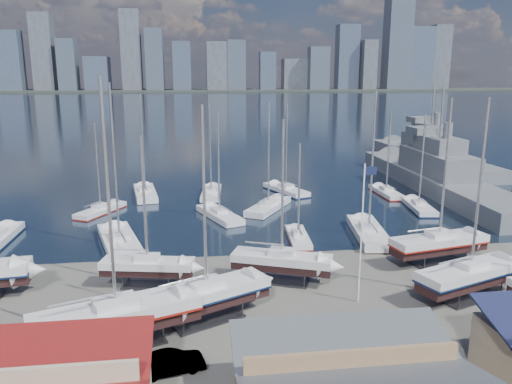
{
  "coord_description": "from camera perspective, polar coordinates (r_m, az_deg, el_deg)",
  "views": [
    {
      "loc": [
        -8.26,
        -48.94,
        18.27
      ],
      "look_at": [
        -0.68,
        8.0,
        4.84
      ],
      "focal_mm": 35.0,
      "sensor_mm": 36.0,
      "label": 1
    }
  ],
  "objects": [
    {
      "name": "sailboat_moored_10",
      "position": [
        73.25,
        18.08,
        -1.7
      ],
      "size": [
        3.83,
        9.5,
        13.81
      ],
      "rotation": [
        0.0,
        0.0,
        1.43
      ],
      "color": "black",
      "rests_on": "water"
    },
    {
      "name": "naval_ship_east",
      "position": [
        87.14,
        19.88,
        1.38
      ],
      "size": [
        8.82,
        48.9,
        18.39
      ],
      "rotation": [
        0.0,
        0.0,
        1.55
      ],
      "color": "#595D63",
      "rests_on": "water"
    },
    {
      "name": "sailboat_moored_11",
      "position": [
        80.82,
        14.64,
        -0.12
      ],
      "size": [
        2.61,
        8.97,
        13.37
      ],
      "rotation": [
        0.0,
        0.0,
        1.58
      ],
      "color": "black",
      "rests_on": "water"
    },
    {
      "name": "sailboat_moored_8",
      "position": [
        79.79,
        3.44,
        0.13
      ],
      "size": [
        6.31,
        10.16,
        14.74
      ],
      "rotation": [
        0.0,
        0.0,
        1.96
      ],
      "color": "black",
      "rests_on": "water"
    },
    {
      "name": "car_c",
      "position": [
        33.47,
        3.27,
        -18.56
      ],
      "size": [
        3.62,
        5.36,
        1.36
      ],
      "primitive_type": "imported",
      "rotation": [
        0.0,
        0.0,
        -0.3
      ],
      "color": "gray",
      "rests_on": "ground"
    },
    {
      "name": "sailboat_moored_4",
      "position": [
        65.61,
        -4.19,
        -2.75
      ],
      "size": [
        5.99,
        9.96,
        14.55
      ],
      "rotation": [
        0.0,
        0.0,
        1.94
      ],
      "color": "black",
      "rests_on": "water"
    },
    {
      "name": "sailboat_cradle_5",
      "position": [
        45.83,
        23.32,
        -8.63
      ],
      "size": [
        10.7,
        6.31,
        16.66
      ],
      "rotation": [
        0.0,
        0.0,
        0.36
      ],
      "color": "#2D2D33",
      "rests_on": "ground"
    },
    {
      "name": "skyline",
      "position": [
        603.06,
        -7.8,
        15.02
      ],
      "size": [
        639.14,
        43.8,
        107.69
      ],
      "color": "#475166",
      "rests_on": "far_shore"
    },
    {
      "name": "shed_grey",
      "position": [
        29.23,
        10.87,
        -20.57
      ],
      "size": [
        12.6,
        8.4,
        4.17
      ],
      "color": "#8C6B4C",
      "rests_on": "ground"
    },
    {
      "name": "water",
      "position": [
        349.53,
        -6.31,
        10.06
      ],
      "size": [
        1400.0,
        600.0,
        0.4
      ],
      "primitive_type": "cube",
      "color": "#172036",
      "rests_on": "ground"
    },
    {
      "name": "sailboat_moored_9",
      "position": [
        59.44,
        12.73,
        -4.75
      ],
      "size": [
        4.85,
        11.9,
        17.45
      ],
      "rotation": [
        0.0,
        0.0,
        1.43
      ],
      "color": "black",
      "rests_on": "water"
    },
    {
      "name": "sailboat_cradle_6",
      "position": [
        52.88,
        20.2,
        -5.5
      ],
      "size": [
        10.46,
        4.85,
        16.29
      ],
      "rotation": [
        0.0,
        0.0,
        0.21
      ],
      "color": "#2D2D33",
      "rests_on": "ground"
    },
    {
      "name": "car_a",
      "position": [
        35.17,
        -16.91,
        -17.5
      ],
      "size": [
        1.85,
        4.01,
        1.33
      ],
      "primitive_type": "imported",
      "rotation": [
        0.0,
        0.0,
        -0.07
      ],
      "color": "gray",
      "rests_on": "ground"
    },
    {
      "name": "far_shore",
      "position": [
        609.24,
        -6.93,
        11.45
      ],
      "size": [
        1400.0,
        80.0,
        2.2
      ],
      "primitive_type": "cube",
      "color": "#2D332D",
      "rests_on": "ground"
    },
    {
      "name": "car_d",
      "position": [
        34.99,
        12.36,
        -17.3
      ],
      "size": [
        3.49,
        5.26,
        1.42
      ],
      "primitive_type": "imported",
      "rotation": [
        0.0,
        0.0,
        0.34
      ],
      "color": "gray",
      "rests_on": "ground"
    },
    {
      "name": "sailboat_moored_2",
      "position": [
        79.03,
        -12.52,
        -0.29
      ],
      "size": [
        4.59,
        11.16,
        16.35
      ],
      "rotation": [
        0.0,
        0.0,
        1.72
      ],
      "color": "black",
      "rests_on": "water"
    },
    {
      "name": "ground",
      "position": [
        43.8,
        4.08,
        -11.53
      ],
      "size": [
        1400.0,
        1400.0,
        0.0
      ],
      "primitive_type": "plane",
      "color": "#605E59",
      "rests_on": "ground"
    },
    {
      "name": "sailboat_cradle_3",
      "position": [
        38.69,
        -5.68,
        -11.64
      ],
      "size": [
        10.32,
        7.03,
        16.32
      ],
      "rotation": [
        0.0,
        0.0,
        0.46
      ],
      "color": "#2D2D33",
      "rests_on": "ground"
    },
    {
      "name": "sailboat_moored_7",
      "position": [
        69.43,
        1.43,
        -1.83
      ],
      "size": [
        7.86,
        10.28,
        15.55
      ],
      "rotation": [
        0.0,
        0.0,
        1.02
      ],
      "color": "black",
      "rests_on": "water"
    },
    {
      "name": "naval_ship_west",
      "position": [
        112.36,
        19.14,
        3.93
      ],
      "size": [
        8.55,
        44.8,
        18.01
      ],
      "rotation": [
        0.0,
        0.0,
        1.6
      ],
      "color": "#595D63",
      "rests_on": "water"
    },
    {
      "name": "sailboat_moored_1",
      "position": [
        71.05,
        -17.32,
        -2.1
      ],
      "size": [
        6.24,
        8.67,
        12.82
      ],
      "rotation": [
        0.0,
        0.0,
        1.07
      ],
      "color": "black",
      "rests_on": "water"
    },
    {
      "name": "sailboat_moored_3",
      "position": [
        56.63,
        -15.29,
        -5.81
      ],
      "size": [
        6.63,
        12.81,
        18.45
      ],
      "rotation": [
        0.0,
        0.0,
        1.84
      ],
      "color": "black",
      "rests_on": "water"
    },
    {
      "name": "sailboat_cradle_2",
      "position": [
        45.37,
        -12.29,
        -8.24
      ],
      "size": [
        8.39,
        3.79,
        13.44
      ],
      "rotation": [
        0.0,
        0.0,
        -0.19
      ],
      "color": "#2D2D33",
      "rests_on": "ground"
    },
    {
      "name": "car_b",
      "position": [
        33.54,
        -9.6,
        -18.66
      ],
      "size": [
        4.36,
        2.27,
        1.37
      ],
      "primitive_type": "imported",
      "rotation": [
        0.0,
        0.0,
        1.78
      ],
      "color": "gray",
      "rests_on": "ground"
    },
    {
      "name": "flagpole",
      "position": [
        40.77,
        12.11,
        -3.66
      ],
      "size": [
        1.03,
        0.12,
        11.63
      ],
      "color": "white",
      "rests_on": "ground"
    },
    {
      "name": "sailboat_moored_5",
      "position": [
        77.63,
        -5.13,
        -0.27
      ],
      "size": [
        3.78,
        10.09,
        14.74
      ],
      "rotation": [
        0.0,
        0.0,
        1.47
      ],
      "color": "black",
      "rests_on": "water"
    },
    {
      "name": "sailboat_moored_6",
      "position": [
        57.01,
        4.83,
        -5.25
      ],
      "size": [
        2.75,
        7.9,
        11.6
      ],
      "rotation": [
        0.0,
        0.0,
        1.5
      ],
      "color": "black",
      "rests_on": "water"
    },
    {
      "name": "sailboat_cradle_1",
      "position": [
        36.44,
        -15.64,
        -13.54
      ],
      "size": [
        11.83,
        7.1,
        18.3
      ],
      "rotation": [
        0.0,
        0.0,
        0.37
      ],
      "color": "#2D2D33",
      "rests_on": "ground"
    },
    {
      "name": "sailboat_cradle_4",
      "position": [
        45.37,
        2.95,
        -7.86
      ],
      "size": [
        9.22,
        5.68,
        14.7
      ],
      "rotation": [
        0.0,
        0.0,
        -0.39
      ],
      "color": "#2D2D33",
      "rests_on": "ground"
    }
  ]
}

